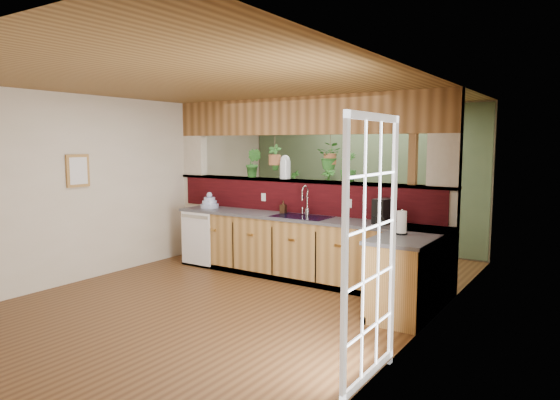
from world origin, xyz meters
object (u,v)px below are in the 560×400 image
Objects in this scene: soap_dispenser at (283,207)px; glass_jar at (285,167)px; coffee_maker at (383,212)px; shelving_console at (312,218)px; faucet at (306,199)px; dish_stack at (210,203)px; paper_towel at (402,223)px.

glass_jar reaches higher than soap_dispenser.
shelving_console is (-2.31, 2.23, -0.55)m from coffee_maker.
shelving_console is at bearing 146.70° from coffee_maker.
faucet is 1.70m from dish_stack.
dish_stack is at bearing -163.02° from glass_jar.
soap_dispenser is at bearing -173.25° from coffee_maker.
paper_towel is (0.47, -0.60, -0.02)m from coffee_maker.
glass_jar reaches higher than coffee_maker.
soap_dispenser is 0.65× the size of paper_towel.
dish_stack is 2.91m from coffee_maker.
shelving_console is at bearing 117.44° from faucet.
coffee_maker is at bearing -67.87° from shelving_console.
coffee_maker is 0.23× the size of shelving_console.
coffee_maker is 3.26m from shelving_console.
faucet is at bearing 1.12° from soap_dispenser.
soap_dispenser is 0.58× the size of coffee_maker.
paper_towel reaches higher than dish_stack.
glass_jar is (-2.17, 0.93, 0.54)m from paper_towel.
dish_stack is 2.39m from shelving_console.
faucet reaches higher than soap_dispenser.
dish_stack is at bearing -128.53° from shelving_console.
paper_towel is (2.06, -0.71, 0.04)m from soap_dispenser.
paper_towel is at bearing -9.54° from dish_stack.
paper_towel is (1.68, -0.72, -0.10)m from faucet.
paper_towel is 4.00m from shelving_console.
shelving_console is (-0.72, 2.12, -0.49)m from soap_dispenser.
coffee_maker is at bearing -5.53° from faucet.
coffee_maker reaches higher than shelving_console.
paper_towel is at bearing -19.02° from soap_dispenser.
coffee_maker is at bearing -11.05° from glass_jar.
faucet is 0.40m from soap_dispenser.
coffee_maker is 0.89× the size of glass_jar.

